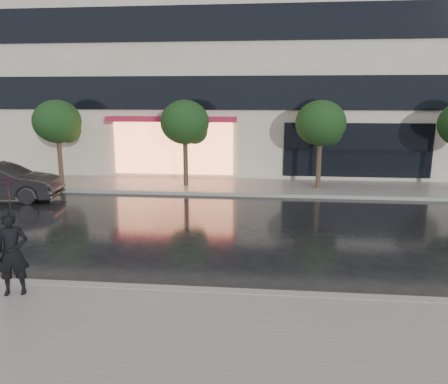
# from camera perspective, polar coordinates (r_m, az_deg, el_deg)

# --- Properties ---
(ground) EXTENTS (120.00, 120.00, 0.00)m
(ground) POSITION_cam_1_polar(r_m,az_deg,el_deg) (10.39, 1.14, -11.08)
(ground) COLOR black
(ground) RESTS_ON ground
(sidewalk_near) EXTENTS (60.00, 4.50, 0.12)m
(sidewalk_near) POSITION_cam_1_polar(r_m,az_deg,el_deg) (7.51, -1.06, -20.53)
(sidewalk_near) COLOR slate
(sidewalk_near) RESTS_ON ground
(sidewalk_far) EXTENTS (60.00, 3.50, 0.12)m
(sidewalk_far) POSITION_cam_1_polar(r_m,az_deg,el_deg) (20.18, 3.55, 0.71)
(sidewalk_far) COLOR slate
(sidewalk_far) RESTS_ON ground
(curb_near) EXTENTS (60.00, 0.25, 0.14)m
(curb_near) POSITION_cam_1_polar(r_m,az_deg,el_deg) (9.46, 0.63, -13.09)
(curb_near) COLOR gray
(curb_near) RESTS_ON ground
(curb_far) EXTENTS (60.00, 0.25, 0.14)m
(curb_far) POSITION_cam_1_polar(r_m,az_deg,el_deg) (18.47, 3.33, -0.35)
(curb_far) COLOR gray
(curb_far) RESTS_ON ground
(office_building) EXTENTS (30.00, 12.76, 18.00)m
(office_building) POSITION_cam_1_polar(r_m,az_deg,el_deg) (27.91, 4.54, 22.40)
(office_building) COLOR beige
(office_building) RESTS_ON ground
(tree_far_west) EXTENTS (2.20, 2.20, 3.99)m
(tree_far_west) POSITION_cam_1_polar(r_m,az_deg,el_deg) (21.85, -20.77, 8.41)
(tree_far_west) COLOR #33261C
(tree_far_west) RESTS_ON ground
(tree_mid_west) EXTENTS (2.20, 2.20, 3.99)m
(tree_mid_west) POSITION_cam_1_polar(r_m,az_deg,el_deg) (19.92, -4.94, 8.85)
(tree_mid_west) COLOR #33261C
(tree_mid_west) RESTS_ON ground
(tree_mid_east) EXTENTS (2.20, 2.20, 3.99)m
(tree_mid_east) POSITION_cam_1_polar(r_m,az_deg,el_deg) (19.70, 12.67, 8.56)
(tree_mid_east) COLOR #33261C
(tree_mid_east) RESTS_ON ground
(parked_car) EXTENTS (4.80, 2.21, 1.52)m
(parked_car) POSITION_cam_1_polar(r_m,az_deg,el_deg) (19.69, -27.18, 1.14)
(parked_car) COLOR black
(parked_car) RESTS_ON ground
(pedestrian_with_umbrella) EXTENTS (1.20, 1.21, 2.49)m
(pedestrian_with_umbrella) POSITION_cam_1_polar(r_m,az_deg,el_deg) (9.77, -26.16, -3.20)
(pedestrian_with_umbrella) COLOR black
(pedestrian_with_umbrella) RESTS_ON sidewalk_near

